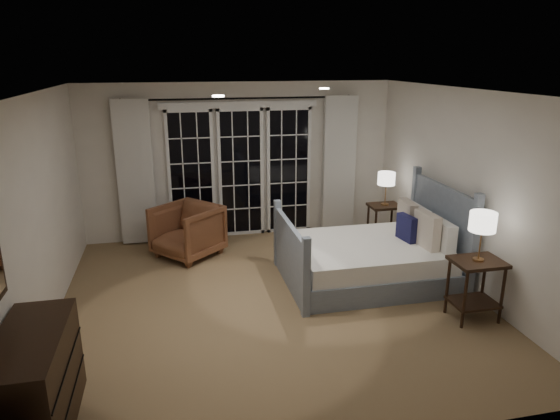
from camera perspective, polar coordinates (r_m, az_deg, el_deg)
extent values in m
plane|color=#856548|center=(6.23, -1.02, -10.23)|extent=(5.00, 5.00, 0.00)
plane|color=white|center=(5.55, -1.16, 13.37)|extent=(5.00, 5.00, 0.00)
cube|color=white|center=(5.84, -25.89, -0.66)|extent=(0.02, 5.00, 2.50)
cube|color=white|center=(6.70, 20.38, 2.10)|extent=(0.02, 5.00, 2.50)
cube|color=white|center=(8.17, -4.55, 5.63)|extent=(5.00, 0.02, 2.50)
cube|color=white|center=(3.51, 7.09, -10.22)|extent=(5.00, 0.02, 2.50)
cube|color=black|center=(8.11, -10.10, 3.90)|extent=(0.66, 0.02, 2.02)
cube|color=black|center=(8.18, -4.49, 4.22)|extent=(0.66, 0.02, 2.02)
cube|color=black|center=(8.32, 0.99, 4.49)|extent=(0.66, 0.02, 2.02)
cube|color=white|center=(8.00, -4.66, 11.91)|extent=(2.50, 0.04, 0.10)
cylinder|color=black|center=(7.93, -4.62, 12.59)|extent=(3.50, 0.03, 0.03)
cube|color=silver|center=(8.02, -16.19, 4.07)|extent=(0.55, 0.10, 2.25)
cube|color=silver|center=(8.45, 6.77, 5.26)|extent=(0.55, 0.10, 2.25)
cylinder|color=white|center=(6.33, 5.07, 13.66)|extent=(0.12, 0.12, 0.01)
cylinder|color=white|center=(5.07, -7.08, 12.80)|extent=(0.12, 0.12, 0.01)
cube|color=gray|center=(6.79, 9.78, -6.76)|extent=(1.96, 1.53, 0.29)
cube|color=white|center=(6.69, 9.89, -4.70)|extent=(1.90, 1.47, 0.24)
cube|color=gray|center=(7.06, 17.84, -2.24)|extent=(0.06, 1.53, 1.24)
cube|color=gray|center=(6.38, 1.16, -5.31)|extent=(0.06, 1.53, 0.86)
cube|color=white|center=(6.68, 17.77, -2.57)|extent=(0.14, 0.60, 0.36)
cube|color=white|center=(7.21, 15.28, -0.93)|extent=(0.14, 0.60, 0.36)
cube|color=beige|center=(6.62, 16.43, -2.21)|extent=(0.16, 0.46, 0.45)
cube|color=beige|center=(7.09, 14.30, -0.77)|extent=(0.16, 0.46, 0.45)
cube|color=#15153A|center=(6.81, 14.25, -1.99)|extent=(0.15, 0.35, 0.34)
cube|color=black|center=(5.96, 21.68, -5.54)|extent=(0.55, 0.44, 0.04)
cube|color=black|center=(6.15, 21.18, -9.79)|extent=(0.50, 0.39, 0.03)
cylinder|color=black|center=(5.84, 20.35, -9.60)|extent=(0.04, 0.04, 0.68)
cylinder|color=black|center=(6.09, 24.05, -8.93)|extent=(0.04, 0.04, 0.68)
cylinder|color=black|center=(6.11, 18.60, -8.23)|extent=(0.04, 0.04, 0.68)
cylinder|color=black|center=(6.35, 22.21, -7.66)|extent=(0.04, 0.04, 0.68)
cube|color=black|center=(8.05, 11.88, 0.45)|extent=(0.48, 0.39, 0.04)
cube|color=black|center=(8.18, 11.69, -2.47)|extent=(0.45, 0.35, 0.03)
cylinder|color=black|center=(7.93, 10.85, -2.09)|extent=(0.04, 0.04, 0.60)
cylinder|color=black|center=(8.09, 13.50, -1.87)|extent=(0.04, 0.04, 0.60)
cylinder|color=black|center=(8.20, 10.01, -1.40)|extent=(0.04, 0.04, 0.60)
cylinder|color=black|center=(8.36, 12.60, -1.20)|extent=(0.04, 0.04, 0.60)
cylinder|color=#A97743|center=(5.95, 21.71, -5.27)|extent=(0.12, 0.12, 0.02)
cylinder|color=#A97743|center=(5.89, 21.89, -3.71)|extent=(0.02, 0.02, 0.32)
cylinder|color=white|center=(5.80, 22.18, -1.24)|extent=(0.29, 0.29, 0.21)
cylinder|color=#A97743|center=(8.04, 11.89, 0.66)|extent=(0.12, 0.12, 0.02)
cylinder|color=#A97743|center=(8.00, 11.96, 1.78)|extent=(0.02, 0.02, 0.31)
cylinder|color=white|center=(7.94, 12.07, 3.54)|extent=(0.27, 0.27, 0.20)
imported|color=brown|center=(7.53, -10.55, -2.38)|extent=(1.20, 1.19, 0.78)
cube|color=black|center=(4.52, -26.16, -17.45)|extent=(0.50, 1.19, 0.84)
cube|color=black|center=(4.54, -22.65, -18.98)|extent=(0.01, 1.17, 0.01)
cube|color=black|center=(4.39, -23.07, -16.01)|extent=(0.01, 1.17, 0.01)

